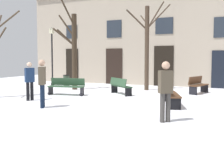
% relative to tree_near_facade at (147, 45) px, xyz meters
% --- Properties ---
extents(ground_plane, '(29.14, 29.14, 0.00)m').
position_rel_tree_near_facade_xyz_m(ground_plane, '(-1.00, -4.40, -2.67)').
color(ground_plane, white).
extents(building_facade, '(18.21, 0.60, 7.16)m').
position_rel_tree_near_facade_xyz_m(building_facade, '(-1.01, 2.81, 0.94)').
color(building_facade, tan).
rests_on(building_facade, ground).
extents(tree_near_facade, '(2.40, 1.65, 5.08)m').
position_rel_tree_near_facade_xyz_m(tree_near_facade, '(0.00, 0.00, 0.00)').
color(tree_near_facade, '#423326').
rests_on(tree_near_facade, ground).
extents(tree_foreground, '(1.54, 1.07, 5.29)m').
position_rel_tree_near_facade_xyz_m(tree_foreground, '(-4.19, -1.37, -0.21)').
color(tree_foreground, '#382B1E').
rests_on(tree_foreground, ground).
extents(streetlamp, '(0.30, 0.30, 4.03)m').
position_rel_tree_near_facade_xyz_m(streetlamp, '(-6.70, -0.03, -0.22)').
color(streetlamp, black).
rests_on(streetlamp, ground).
extents(litter_bin, '(0.44, 0.44, 0.79)m').
position_rel_tree_near_facade_xyz_m(litter_bin, '(-5.44, -0.23, -2.28)').
color(litter_bin, '#2D3D2D').
rests_on(litter_bin, ground).
extents(bench_far_corner, '(1.49, 1.35, 0.86)m').
position_rel_tree_near_facade_xyz_m(bench_far_corner, '(-0.82, -2.31, -2.23)').
color(bench_far_corner, '#2D4C33').
rests_on(bench_far_corner, ground).
extents(bench_facing_shops, '(1.03, 1.59, 0.91)m').
position_rel_tree_near_facade_xyz_m(bench_facing_shops, '(2.90, -0.34, -2.22)').
color(bench_facing_shops, '#51331E').
rests_on(bench_facing_shops, ground).
extents(bench_back_to_back_right, '(0.97, 1.90, 0.89)m').
position_rel_tree_near_facade_xyz_m(bench_back_to_back_right, '(2.04, -4.34, -2.21)').
color(bench_back_to_back_right, '#51331E').
rests_on(bench_back_to_back_right, ground).
extents(bench_back_to_back_left, '(1.92, 0.78, 0.87)m').
position_rel_tree_near_facade_xyz_m(bench_back_to_back_left, '(-3.31, -3.50, -2.22)').
color(bench_back_to_back_left, '#2D4C33').
rests_on(bench_back_to_back_left, ground).
extents(person_by_shop_door, '(0.37, 0.44, 1.82)m').
position_rel_tree_near_facade_xyz_m(person_by_shop_door, '(-2.36, -6.63, -1.65)').
color(person_by_shop_door, black).
rests_on(person_by_shop_door, ground).
extents(person_crossing_plaza, '(0.38, 0.44, 1.70)m').
position_rel_tree_near_facade_xyz_m(person_crossing_plaza, '(-3.92, -5.52, -1.73)').
color(person_crossing_plaza, black).
rests_on(person_crossing_plaza, ground).
extents(person_strolling, '(0.44, 0.40, 1.77)m').
position_rel_tree_near_facade_xyz_m(person_strolling, '(2.29, -7.00, -1.69)').
color(person_strolling, '#403D3A').
rests_on(person_strolling, ground).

